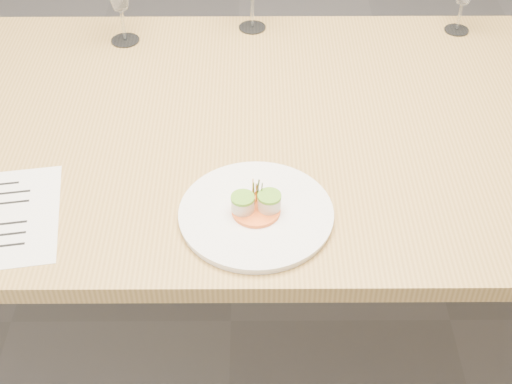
{
  "coord_description": "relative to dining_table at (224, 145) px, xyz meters",
  "views": [
    {
      "loc": [
        0.07,
        -1.33,
        1.75
      ],
      "look_at": [
        0.07,
        -0.3,
        0.8
      ],
      "focal_mm": 50.0,
      "sensor_mm": 36.0,
      "label": 1
    }
  ],
  "objects": [
    {
      "name": "ground",
      "position": [
        0.0,
        0.0,
        -0.68
      ],
      "size": [
        7.0,
        7.0,
        0.0
      ],
      "primitive_type": "plane",
      "color": "slate",
      "rests_on": "ground"
    },
    {
      "name": "dining_table",
      "position": [
        0.0,
        0.0,
        0.0
      ],
      "size": [
        2.4,
        1.0,
        0.75
      ],
      "color": "tan",
      "rests_on": "ground"
    },
    {
      "name": "dinner_plate",
      "position": [
        0.08,
        -0.32,
        0.08
      ],
      "size": [
        0.31,
        0.31,
        0.08
      ],
      "rotation": [
        0.0,
        0.0,
        0.23
      ],
      "color": "white",
      "rests_on": "dining_table"
    },
    {
      "name": "recipe_sheet",
      "position": [
        -0.43,
        -0.31,
        0.07
      ],
      "size": [
        0.27,
        0.32,
        0.0
      ],
      "rotation": [
        0.0,
        0.0,
        0.16
      ],
      "color": "white",
      "rests_on": "dining_table"
    }
  ]
}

